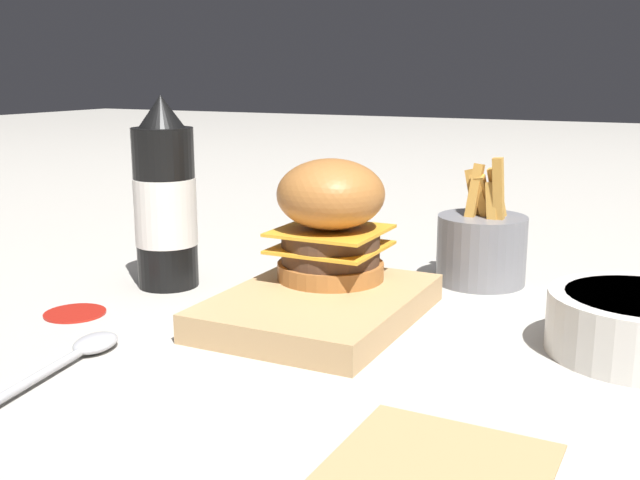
{
  "coord_description": "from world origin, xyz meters",
  "views": [
    {
      "loc": [
        -0.63,
        -0.28,
        0.23
      ],
      "look_at": [
        -0.04,
        0.01,
        0.08
      ],
      "focal_mm": 42.0,
      "sensor_mm": 36.0,
      "label": 1
    }
  ],
  "objects": [
    {
      "name": "ketchup_puddle",
      "position": [
        -0.13,
        0.23,
        0.0
      ],
      "size": [
        0.06,
        0.06,
        0.0
      ],
      "color": "#B21E14",
      "rests_on": "ground_plane"
    },
    {
      "name": "spoon",
      "position": [
        -0.21,
        0.14,
        0.01
      ],
      "size": [
        0.15,
        0.04,
        0.01
      ],
      "rotation": [
        0.0,
        0.0,
        0.16
      ],
      "color": "#B2B2B7",
      "rests_on": "ground_plane"
    },
    {
      "name": "parchment_square",
      "position": [
        -0.25,
        -0.17,
        0.0
      ],
      "size": [
        0.13,
        0.13,
        0.0
      ],
      "color": "tan",
      "rests_on": "ground_plane"
    },
    {
      "name": "ketchup_bottle",
      "position": [
        -0.01,
        0.21,
        0.09
      ],
      "size": [
        0.07,
        0.07,
        0.2
      ],
      "color": "black",
      "rests_on": "ground_plane"
    },
    {
      "name": "serving_board",
      "position": [
        -0.04,
        0.01,
        0.01
      ],
      "size": [
        0.22,
        0.17,
        0.03
      ],
      "color": "tan",
      "rests_on": "ground_plane"
    },
    {
      "name": "burger",
      "position": [
        0.01,
        0.03,
        0.09
      ],
      "size": [
        0.1,
        0.1,
        0.12
      ],
      "color": "#AD6B33",
      "rests_on": "serving_board"
    },
    {
      "name": "fries_basket",
      "position": [
        0.15,
        -0.09,
        0.04
      ],
      "size": [
        0.1,
        0.1,
        0.14
      ],
      "color": "slate",
      "rests_on": "ground_plane"
    },
    {
      "name": "ground_plane",
      "position": [
        0.0,
        0.0,
        0.0
      ],
      "size": [
        6.0,
        6.0,
        0.0
      ],
      "primitive_type": "plane",
      "color": "#B7B2A8"
    }
  ]
}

